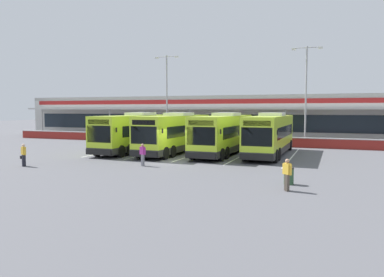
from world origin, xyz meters
name	(u,v)px	position (x,y,z in m)	size (l,w,h in m)	color
ground_plane	(174,161)	(0.00, 0.00, 0.00)	(200.00, 200.00, 0.00)	#56565B
terminal_building	(248,117)	(0.00, 26.91, 3.01)	(70.00, 13.00, 6.00)	#B7B7B2
red_barrier_wall	(224,140)	(0.00, 14.50, 0.56)	(60.00, 0.40, 1.10)	maroon
coach_bus_leftmost	(136,133)	(-6.32, 5.28, 1.79)	(2.99, 12.18, 3.78)	#B7DB2D
coach_bus_left_centre	(175,134)	(-2.23, 5.42, 1.79)	(2.99, 12.18, 3.78)	#B7DB2D
coach_bus_centre	(224,135)	(2.31, 6.10, 1.79)	(2.99, 12.18, 3.78)	#B7DB2D
coach_bus_right_centre	(270,135)	(6.43, 6.77, 1.79)	(2.99, 12.18, 3.78)	#B7DB2D
bay_stripe_far_west	(122,150)	(-8.40, 6.00, 0.00)	(0.14, 13.00, 0.01)	silver
bay_stripe_west	(159,151)	(-4.20, 6.00, 0.00)	(0.14, 13.00, 0.01)	silver
bay_stripe_mid_west	(199,153)	(0.00, 6.00, 0.00)	(0.14, 13.00, 0.01)	silver
bay_stripe_centre	(243,155)	(4.20, 6.00, 0.00)	(0.14, 13.00, 0.01)	silver
bay_stripe_mid_east	(292,157)	(8.40, 6.00, 0.00)	(0.14, 13.00, 0.01)	silver
pedestrian_with_handbag	(24,154)	(-9.08, -6.05, 0.86)	(0.64, 0.46, 1.62)	black
pedestrian_in_dark_coat	(287,174)	(9.50, -7.51, 0.87)	(0.49, 0.42, 1.62)	#4C4238
pedestrian_child	(143,154)	(-1.16, -2.87, 0.87)	(0.54, 0.37, 1.62)	slate
lamp_post_west	(167,92)	(-8.57, 17.36, 6.29)	(3.24, 0.28, 11.00)	#9E9EA3
lamp_post_centre	(306,89)	(8.74, 16.60, 6.29)	(3.24, 0.28, 11.00)	#9E9EA3
litter_bin	(289,176)	(9.41, -5.82, 0.47)	(0.54, 0.54, 0.93)	#2D5133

